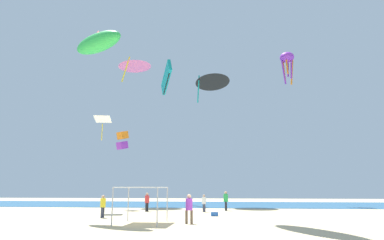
{
  "coord_description": "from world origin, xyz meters",
  "views": [
    {
      "loc": [
        1.29,
        -19.78,
        2.1
      ],
      "look_at": [
        -1.96,
        9.99,
        8.31
      ],
      "focal_mm": 31.06,
      "sensor_mm": 36.0,
      "label": 1
    }
  ],
  "objects_px": {
    "person_near_tent": "(226,199)",
    "kite_delta_black": "(212,80)",
    "person_leftmost": "(103,204)",
    "cooler_box": "(215,214)",
    "person_rightmost": "(189,206)",
    "kite_delta_pink": "(135,64)",
    "kite_box_orange": "(122,140)",
    "kite_inflatable_green": "(98,43)",
    "kite_octopus_purple": "(287,59)",
    "person_central": "(204,202)",
    "canopy_tent": "(142,189)",
    "kite_diamond_white": "(103,120)",
    "person_far_shore": "(147,200)",
    "kite_parafoil_teal": "(166,78)"
  },
  "relations": [
    {
      "from": "person_far_shore",
      "to": "kite_inflatable_green",
      "type": "height_order",
      "value": "kite_inflatable_green"
    },
    {
      "from": "person_far_shore",
      "to": "kite_box_orange",
      "type": "relative_size",
      "value": 0.83
    },
    {
      "from": "person_rightmost",
      "to": "kite_delta_black",
      "type": "bearing_deg",
      "value": 73.44
    },
    {
      "from": "kite_octopus_purple",
      "to": "kite_delta_pink",
      "type": "bearing_deg",
      "value": 117.67
    },
    {
      "from": "kite_box_orange",
      "to": "kite_inflatable_green",
      "type": "distance_m",
      "value": 13.41
    },
    {
      "from": "person_central",
      "to": "kite_delta_pink",
      "type": "distance_m",
      "value": 23.46
    },
    {
      "from": "person_far_shore",
      "to": "kite_delta_pink",
      "type": "bearing_deg",
      "value": 37.99
    },
    {
      "from": "kite_diamond_white",
      "to": "cooler_box",
      "type": "bearing_deg",
      "value": -28.4
    },
    {
      "from": "person_central",
      "to": "kite_delta_black",
      "type": "distance_m",
      "value": 18.66
    },
    {
      "from": "cooler_box",
      "to": "kite_octopus_purple",
      "type": "relative_size",
      "value": 0.12
    },
    {
      "from": "person_leftmost",
      "to": "cooler_box",
      "type": "height_order",
      "value": "person_leftmost"
    },
    {
      "from": "person_far_shore",
      "to": "kite_parafoil_teal",
      "type": "bearing_deg",
      "value": 18.5
    },
    {
      "from": "canopy_tent",
      "to": "person_rightmost",
      "type": "xyz_separation_m",
      "value": [
        2.93,
        0.18,
        -1.06
      ]
    },
    {
      "from": "person_near_tent",
      "to": "person_far_shore",
      "type": "relative_size",
      "value": 1.07
    },
    {
      "from": "canopy_tent",
      "to": "person_near_tent",
      "type": "distance_m",
      "value": 13.88
    },
    {
      "from": "kite_box_orange",
      "to": "kite_inflatable_green",
      "type": "bearing_deg",
      "value": 134.13
    },
    {
      "from": "person_rightmost",
      "to": "kite_octopus_purple",
      "type": "xyz_separation_m",
      "value": [
        11.26,
        25.71,
        19.51
      ]
    },
    {
      "from": "person_near_tent",
      "to": "kite_delta_black",
      "type": "distance_m",
      "value": 17.44
    },
    {
      "from": "person_near_tent",
      "to": "kite_octopus_purple",
      "type": "distance_m",
      "value": 25.12
    },
    {
      "from": "person_leftmost",
      "to": "kite_octopus_purple",
      "type": "distance_m",
      "value": 34.66
    },
    {
      "from": "person_far_shore",
      "to": "kite_octopus_purple",
      "type": "bearing_deg",
      "value": -34.05
    },
    {
      "from": "person_rightmost",
      "to": "kite_delta_black",
      "type": "relative_size",
      "value": 0.3
    },
    {
      "from": "kite_delta_pink",
      "to": "kite_delta_black",
      "type": "bearing_deg",
      "value": -70.43
    },
    {
      "from": "canopy_tent",
      "to": "kite_octopus_purple",
      "type": "distance_m",
      "value": 34.82
    },
    {
      "from": "person_rightmost",
      "to": "kite_delta_pink",
      "type": "distance_m",
      "value": 29.72
    },
    {
      "from": "person_near_tent",
      "to": "person_central",
      "type": "xyz_separation_m",
      "value": [
        -1.98,
        -2.15,
        -0.17
      ]
    },
    {
      "from": "kite_delta_black",
      "to": "person_central",
      "type": "bearing_deg",
      "value": -114.93
    },
    {
      "from": "person_far_shore",
      "to": "kite_octopus_purple",
      "type": "relative_size",
      "value": 0.36
    },
    {
      "from": "kite_inflatable_green",
      "to": "kite_box_orange",
      "type": "bearing_deg",
      "value": -52.48
    },
    {
      "from": "kite_delta_pink",
      "to": "kite_parafoil_teal",
      "type": "xyz_separation_m",
      "value": [
        3.53,
        4.92,
        -0.54
      ]
    },
    {
      "from": "canopy_tent",
      "to": "person_central",
      "type": "xyz_separation_m",
      "value": [
        3.08,
        10.73,
        -1.17
      ]
    },
    {
      "from": "cooler_box",
      "to": "kite_inflatable_green",
      "type": "bearing_deg",
      "value": -155.75
    },
    {
      "from": "canopy_tent",
      "to": "person_leftmost",
      "type": "xyz_separation_m",
      "value": [
        -3.9,
        3.75,
        -1.13
      ]
    },
    {
      "from": "person_far_shore",
      "to": "kite_octopus_purple",
      "type": "distance_m",
      "value": 29.68
    },
    {
      "from": "person_far_shore",
      "to": "kite_box_orange",
      "type": "height_order",
      "value": "kite_box_orange"
    },
    {
      "from": "kite_diamond_white",
      "to": "person_leftmost",
      "type": "bearing_deg",
      "value": -75.95
    },
    {
      "from": "canopy_tent",
      "to": "person_central",
      "type": "distance_m",
      "value": 11.23
    },
    {
      "from": "cooler_box",
      "to": "kite_delta_black",
      "type": "xyz_separation_m",
      "value": [
        -0.72,
        15.12,
        16.08
      ]
    },
    {
      "from": "kite_inflatable_green",
      "to": "kite_diamond_white",
      "type": "bearing_deg",
      "value": -43.73
    },
    {
      "from": "person_far_shore",
      "to": "kite_delta_black",
      "type": "distance_m",
      "value": 19.42
    },
    {
      "from": "kite_delta_black",
      "to": "canopy_tent",
      "type": "bearing_deg",
      "value": -121.95
    },
    {
      "from": "canopy_tent",
      "to": "person_leftmost",
      "type": "distance_m",
      "value": 5.53
    },
    {
      "from": "cooler_box",
      "to": "person_near_tent",
      "type": "bearing_deg",
      "value": 82.8
    },
    {
      "from": "cooler_box",
      "to": "kite_parafoil_teal",
      "type": "distance_m",
      "value": 28.41
    },
    {
      "from": "kite_octopus_purple",
      "to": "kite_inflatable_green",
      "type": "bearing_deg",
      "value": 157.86
    },
    {
      "from": "person_far_shore",
      "to": "kite_delta_black",
      "type": "height_order",
      "value": "kite_delta_black"
    },
    {
      "from": "canopy_tent",
      "to": "kite_delta_pink",
      "type": "relative_size",
      "value": 0.55
    },
    {
      "from": "person_far_shore",
      "to": "kite_inflatable_green",
      "type": "xyz_separation_m",
      "value": [
        -2.15,
        -8.49,
        12.17
      ]
    },
    {
      "from": "person_near_tent",
      "to": "cooler_box",
      "type": "height_order",
      "value": "person_near_tent"
    },
    {
      "from": "cooler_box",
      "to": "canopy_tent",
      "type": "bearing_deg",
      "value": -124.1
    }
  ]
}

